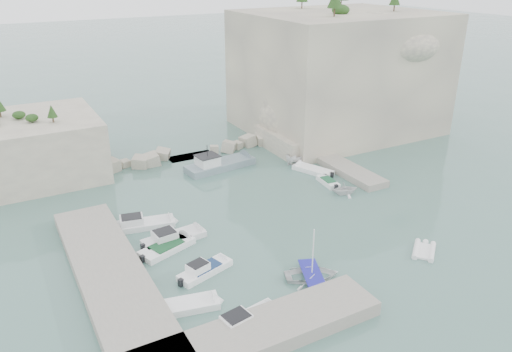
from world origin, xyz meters
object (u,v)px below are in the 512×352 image
motorboat_d (205,273)px  rowboat (312,278)px  motorboat_b (174,241)px  inflatable_dinghy (424,252)px  tender_east_a (344,194)px  tender_east_c (313,172)px  work_boat (220,168)px  motorboat_c (167,250)px  motorboat_e (192,307)px  motorboat_a (142,227)px  tender_east_b (328,184)px  motorboat_f (246,325)px  tender_east_d (300,163)px

motorboat_d → rowboat: 8.69m
motorboat_b → inflatable_dinghy: motorboat_b is taller
motorboat_b → tender_east_a: (19.89, 0.46, 0.00)m
tender_east_c → work_boat: 11.39m
motorboat_c → inflatable_dinghy: (19.67, -11.18, 0.00)m
motorboat_b → motorboat_e: 9.95m
motorboat_c → motorboat_a: bearing=78.5°
tender_east_a → tender_east_c: 6.83m
tender_east_a → tender_east_b: (-0.01, 3.05, 0.00)m
motorboat_f → motorboat_c: bearing=87.2°
rowboat → work_boat: size_ratio=0.46×
motorboat_c → work_boat: bearing=31.8°
tender_east_c → rowboat: bearing=122.7°
tender_east_b → motorboat_e: bearing=127.1°
motorboat_a → motorboat_c: size_ratio=1.22×
motorboat_b → inflatable_dinghy: 22.33m
motorboat_d → motorboat_f: 7.25m
tender_east_a → tender_east_c: tender_east_a is taller
motorboat_e → motorboat_f: bearing=-43.0°
motorboat_d → inflatable_dinghy: size_ratio=1.53×
motorboat_c → motorboat_e: (-1.07, -8.49, 0.00)m
tender_east_b → motorboat_c: bearing=108.9°
inflatable_dinghy → tender_east_c: 19.76m
motorboat_a → tender_east_c: (22.20, 3.34, 0.00)m
tender_east_a → tender_east_d: 10.21m
motorboat_d → tender_east_d: bearing=22.6°
motorboat_b → motorboat_a: bearing=109.0°
tender_east_c → tender_east_d: 3.38m
motorboat_a → motorboat_f: size_ratio=1.11×
motorboat_b → tender_east_a: 19.89m
motorboat_b → tender_east_d: size_ratio=1.45×
motorboat_e → motorboat_f: size_ratio=0.72×
motorboat_b → tender_east_b: size_ratio=1.69×
motorboat_a → tender_east_d: size_ratio=1.54×
motorboat_f → work_boat: size_ratio=0.63×
motorboat_d → work_boat: (10.64, 19.92, 0.00)m
motorboat_d → tender_east_a: tender_east_a is taller
motorboat_d → tender_east_c: size_ratio=0.95×
motorboat_b → motorboat_e: bearing=-108.1°
motorboat_f → inflatable_dinghy: size_ratio=1.76×
inflatable_dinghy → motorboat_d: bearing=121.7°
motorboat_e → tender_east_b: bearing=42.7°
tender_east_c → tender_east_d: bearing=-28.3°
tender_east_d → tender_east_b: bearing=172.1°
motorboat_a → tender_east_c: motorboat_a is taller
inflatable_dinghy → tender_east_b: tender_east_b is taller
rowboat → motorboat_b: bearing=56.3°
motorboat_c → rowboat: bearing=-66.8°
motorboat_e → motorboat_c: bearing=94.6°
tender_east_b → motorboat_b: bearing=106.2°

